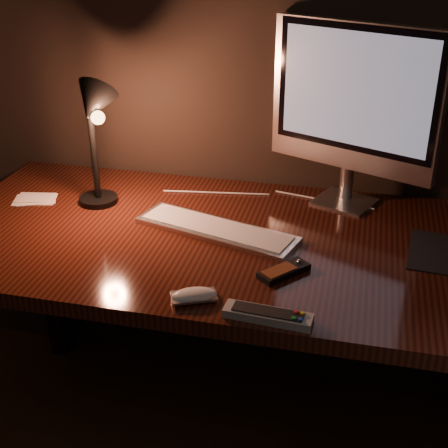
% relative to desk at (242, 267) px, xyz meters
% --- Properties ---
extents(desk, '(1.60, 0.75, 0.75)m').
position_rel_desk_xyz_m(desk, '(0.00, 0.00, 0.00)').
color(desk, '#3E170E').
rests_on(desk, ground).
extents(monitor, '(0.46, 0.22, 0.51)m').
position_rel_desk_xyz_m(monitor, '(0.26, 0.21, 0.43)').
color(monitor, silver).
rests_on(monitor, desk).
extents(keyboard, '(0.46, 0.24, 0.02)m').
position_rel_desk_xyz_m(keyboard, '(-0.06, -0.05, 0.14)').
color(keyboard, silver).
rests_on(keyboard, desk).
extents(mouse, '(0.11, 0.09, 0.02)m').
position_rel_desk_xyz_m(mouse, '(-0.03, -0.37, 0.14)').
color(mouse, white).
rests_on(mouse, desk).
extents(media_remote, '(0.12, 0.13, 0.02)m').
position_rel_desk_xyz_m(media_remote, '(0.14, -0.22, 0.14)').
color(media_remote, black).
rests_on(media_remote, desk).
extents(tv_remote, '(0.19, 0.06, 0.02)m').
position_rel_desk_xyz_m(tv_remote, '(0.14, -0.41, 0.14)').
color(tv_remote, '#9C9FA2').
rests_on(tv_remote, desk).
extents(papers, '(0.14, 0.11, 0.01)m').
position_rel_desk_xyz_m(papers, '(-0.63, 0.02, 0.13)').
color(papers, white).
rests_on(papers, desk).
extents(desk_lamp, '(0.17, 0.19, 0.38)m').
position_rel_desk_xyz_m(desk_lamp, '(-0.42, 0.02, 0.38)').
color(desk_lamp, black).
rests_on(desk_lamp, desk).
extents(cable, '(0.62, 0.04, 0.01)m').
position_rel_desk_xyz_m(cable, '(0.04, 0.19, 0.13)').
color(cable, white).
rests_on(cable, desk).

